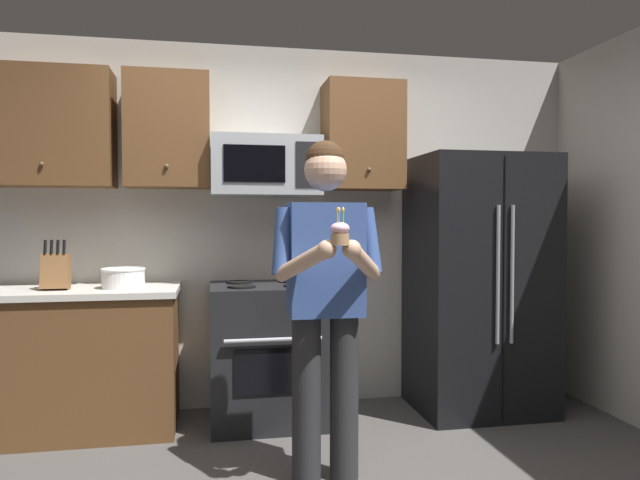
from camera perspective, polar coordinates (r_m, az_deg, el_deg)
The scene contains 10 objects.
wall_back at distance 4.29m, azimuth -3.70°, elevation 1.26°, with size 4.40×0.10×2.60m, color beige.
oven_range at distance 3.98m, azimuth -5.15°, elevation -10.96°, with size 0.76×0.70×0.93m.
microwave at distance 4.02m, azimuth -5.37°, elevation 7.21°, with size 0.74×0.41×0.40m.
refrigerator at distance 4.28m, azimuth 15.33°, elevation -4.16°, with size 0.90×0.75×1.80m.
cabinet_row_upper at distance 4.09m, azimuth -13.64°, elevation 10.32°, with size 2.78×0.36×0.76m.
counter_left at distance 4.09m, azimuth -23.95°, elevation -10.77°, with size 1.44×0.66×0.92m.
knife_block at distance 3.96m, azimuth -24.54°, elevation -2.81°, with size 0.16×0.15×0.32m.
bowl_large_white at distance 3.90m, azimuth -18.78°, elevation -3.51°, with size 0.27×0.27×0.13m.
person at distance 2.99m, azimuth 0.58°, elevation -4.89°, with size 0.60×0.48×1.76m.
cupcake at distance 2.65m, azimuth 1.98°, elevation 0.69°, with size 0.09×0.09×0.17m.
Camera 1 is at (-0.52, -2.51, 1.35)m, focal length 32.55 mm.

